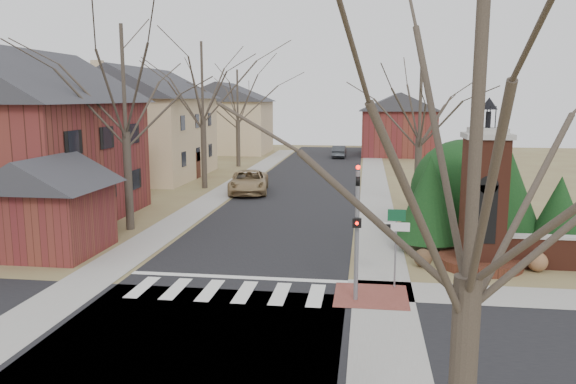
% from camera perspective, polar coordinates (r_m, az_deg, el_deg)
% --- Properties ---
extents(ground, '(120.00, 120.00, 0.00)m').
position_cam_1_polar(ground, '(18.59, -6.79, -10.83)').
color(ground, brown).
rests_on(ground, ground).
extents(main_street, '(8.00, 70.00, 0.01)m').
position_cam_1_polar(main_street, '(39.63, 1.31, 0.20)').
color(main_street, black).
rests_on(main_street, ground).
extents(cross_street, '(120.00, 8.00, 0.01)m').
position_cam_1_polar(cross_street, '(15.93, -9.61, -14.49)').
color(cross_street, black).
rests_on(cross_street, ground).
extents(crosswalk_zone, '(8.00, 2.20, 0.02)m').
position_cam_1_polar(crosswalk_zone, '(19.32, -6.18, -10.00)').
color(crosswalk_zone, silver).
rests_on(crosswalk_zone, ground).
extents(stop_bar, '(8.00, 0.35, 0.02)m').
position_cam_1_polar(stop_bar, '(20.70, -5.15, -8.63)').
color(stop_bar, silver).
rests_on(stop_bar, ground).
extents(sidewalk_right_main, '(2.00, 60.00, 0.02)m').
position_cam_1_polar(sidewalk_right_main, '(39.37, 8.84, 0.03)').
color(sidewalk_right_main, gray).
rests_on(sidewalk_right_main, ground).
extents(sidewalk_left, '(2.00, 60.00, 0.02)m').
position_cam_1_polar(sidewalk_left, '(40.55, -6.01, 0.37)').
color(sidewalk_left, gray).
rests_on(sidewalk_left, ground).
extents(curb_apron, '(2.40, 2.40, 0.02)m').
position_cam_1_polar(curb_apron, '(18.96, 8.43, -10.42)').
color(curb_apron, brown).
rests_on(curb_apron, ground).
extents(traffic_signal_pole, '(0.28, 0.41, 4.50)m').
position_cam_1_polar(traffic_signal_pole, '(17.83, 7.03, -3.05)').
color(traffic_signal_pole, slate).
rests_on(traffic_signal_pole, ground).
extents(sign_post, '(0.90, 0.07, 2.75)m').
position_cam_1_polar(sign_post, '(19.38, 10.90, -4.07)').
color(sign_post, slate).
rests_on(sign_post, ground).
extents(brick_gate_monument, '(3.20, 3.20, 6.47)m').
position_cam_1_polar(brick_gate_monument, '(22.69, 19.18, -1.88)').
color(brick_gate_monument, '#552619').
rests_on(brick_gate_monument, ground).
extents(house_brick_left, '(9.80, 11.80, 9.42)m').
position_cam_1_polar(house_brick_left, '(32.11, -25.28, 5.45)').
color(house_brick_left, maroon).
rests_on(house_brick_left, ground).
extents(house_stucco_left, '(9.80, 12.80, 9.28)m').
position_cam_1_polar(house_stucco_left, '(47.43, -14.49, 7.02)').
color(house_stucco_left, tan).
rests_on(house_stucco_left, ground).
extents(garage_left, '(4.80, 4.80, 4.29)m').
position_cam_1_polar(garage_left, '(25.36, -23.15, -0.80)').
color(garage_left, maroon).
rests_on(garage_left, ground).
extents(house_distant_left, '(10.80, 8.80, 8.53)m').
position_cam_1_polar(house_distant_left, '(66.94, -6.38, 7.63)').
color(house_distant_left, tan).
rests_on(house_distant_left, ground).
extents(house_distant_right, '(8.80, 8.80, 7.30)m').
position_cam_1_polar(house_distant_right, '(64.98, 11.11, 6.92)').
color(house_distant_right, maroon).
rests_on(house_distant_right, ground).
extents(evergreen_near, '(2.80, 2.80, 4.10)m').
position_cam_1_polar(evergreen_near, '(24.34, 14.14, -0.57)').
color(evergreen_near, '#473D33').
rests_on(evergreen_near, ground).
extents(evergreen_mid, '(3.40, 3.40, 4.70)m').
position_cam_1_polar(evergreen_mid, '(26.02, 21.13, 0.39)').
color(evergreen_mid, '#473D33').
rests_on(evergreen_mid, ground).
extents(evergreen_far, '(2.40, 2.40, 3.30)m').
position_cam_1_polar(evergreen_far, '(25.72, 25.88, -1.62)').
color(evergreen_far, '#473D33').
rests_on(evergreen_far, ground).
extents(evergreen_mass, '(4.80, 4.80, 4.80)m').
position_cam_1_polar(evergreen_mass, '(27.01, 17.40, 0.49)').
color(evergreen_mass, black).
rests_on(evergreen_mass, ground).
extents(bare_tree_0, '(8.05, 8.05, 11.15)m').
position_cam_1_polar(bare_tree_0, '(28.32, -16.42, 11.69)').
color(bare_tree_0, '#473D33').
rests_on(bare_tree_0, ground).
extents(bare_tree_1, '(8.40, 8.40, 11.64)m').
position_cam_1_polar(bare_tree_1, '(40.54, -8.74, 11.69)').
color(bare_tree_1, '#473D33').
rests_on(bare_tree_1, ground).
extents(bare_tree_2, '(7.35, 7.35, 10.19)m').
position_cam_1_polar(bare_tree_2, '(53.21, -5.16, 10.14)').
color(bare_tree_2, '#473D33').
rests_on(bare_tree_2, ground).
extents(bare_tree_3, '(7.00, 7.00, 9.70)m').
position_cam_1_polar(bare_tree_3, '(32.96, 13.34, 9.72)').
color(bare_tree_3, '#473D33').
rests_on(bare_tree_3, ground).
extents(bare_tree_4, '(6.65, 6.65, 9.21)m').
position_cam_1_polar(bare_tree_4, '(7.97, 18.73, 8.29)').
color(bare_tree_4, '#473D33').
rests_on(bare_tree_4, ground).
extents(pickup_truck, '(3.30, 5.81, 1.53)m').
position_cam_1_polar(pickup_truck, '(38.47, -4.01, 1.03)').
color(pickup_truck, '#9A7E54').
rests_on(pickup_truck, ground).
extents(distant_car, '(1.45, 4.01, 1.31)m').
position_cam_1_polar(distant_car, '(61.43, 5.23, 4.11)').
color(distant_car, '#363A3E').
rests_on(distant_car, ground).
extents(dry_shrub_left, '(0.71, 0.71, 0.71)m').
position_cam_1_polar(dry_shrub_left, '(22.40, 13.56, -6.52)').
color(dry_shrub_left, '#513925').
rests_on(dry_shrub_left, ground).
extents(dry_shrub_right, '(0.75, 0.75, 0.75)m').
position_cam_1_polar(dry_shrub_right, '(23.20, 24.00, -6.49)').
color(dry_shrub_right, brown).
rests_on(dry_shrub_right, ground).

